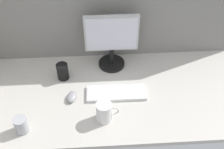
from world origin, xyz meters
TOP-DOWN VIEW (x-y plane):
  - ground_plane at (0.00, 0.00)cm, footprint 180.00×80.00cm
  - cubicle_wall_back at (0.00, 37.50)cm, footprint 180.00×5.00cm
  - monitor at (3.80, 25.10)cm, footprint 34.81×18.00cm
  - keyboard at (5.09, -3.28)cm, footprint 37.10×13.29cm
  - mouse at (-22.55, -5.36)cm, footprint 7.18×10.43cm
  - mug_black_travel at (-28.86, 13.27)cm, footprint 7.51×7.51cm
  - mug_ceramic_white at (-3.07, -22.10)cm, footprint 13.02×8.90cm
  - mug_steel at (-48.73, -27.06)cm, footprint 7.54×7.54cm

SIDE VIEW (x-z plane):
  - ground_plane at x=0.00cm, z-range -3.00..0.00cm
  - keyboard at x=5.09cm, z-range 0.00..2.00cm
  - mouse at x=-22.55cm, z-range 0.00..3.40cm
  - mug_steel at x=-48.73cm, z-range 0.00..10.13cm
  - mug_black_travel at x=-28.86cm, z-range 0.00..11.38cm
  - mug_ceramic_white at x=-3.07cm, z-range 0.03..12.84cm
  - monitor at x=3.80cm, z-range 1.41..40.30cm
  - cubicle_wall_back at x=0.00cm, z-range 0.00..72.69cm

